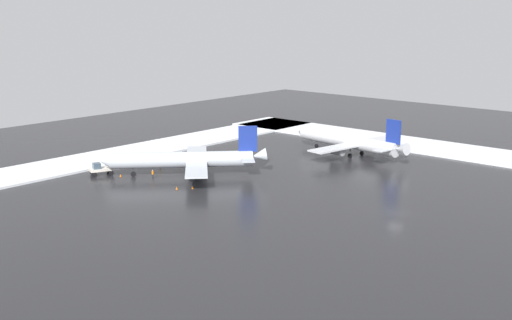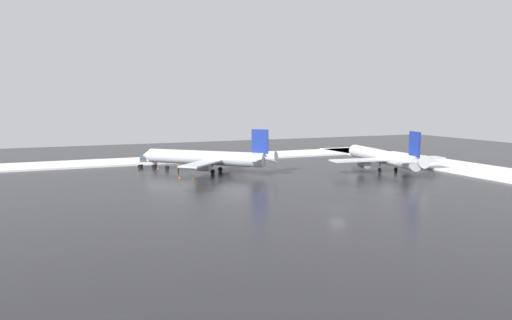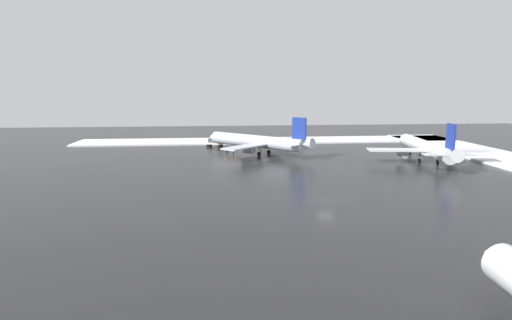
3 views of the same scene
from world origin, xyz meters
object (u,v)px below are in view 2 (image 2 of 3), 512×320
ground_crew_by_nose_gear (178,168)px  traffic_cone_wingtip_side (158,168)px  pushback_tug (146,162)px  airplane_parked_portside (208,158)px  airplane_foreground_jet (384,157)px  traffic_cone_near_nose (180,177)px  ground_crew_beside_wing (203,162)px  traffic_cone_mid_line (193,178)px

ground_crew_by_nose_gear → traffic_cone_wingtip_side: bearing=-17.4°
pushback_tug → ground_crew_by_nose_gear: pushback_tug is taller
airplane_parked_portside → airplane_foreground_jet: bearing=-156.9°
traffic_cone_near_nose → traffic_cone_wingtip_side: bearing=3.9°
airplane_foreground_jet → traffic_cone_near_nose: airplane_foreground_jet is taller
ground_crew_beside_wing → traffic_cone_near_nose: ground_crew_beside_wing is taller
ground_crew_beside_wing → traffic_cone_mid_line: ground_crew_beside_wing is taller
ground_crew_by_nose_gear → traffic_cone_wingtip_side: 6.68m
traffic_cone_wingtip_side → traffic_cone_mid_line: bearing=-168.7°
airplane_foreground_jet → traffic_cone_wingtip_side: airplane_foreground_jet is taller
ground_crew_by_nose_gear → traffic_cone_mid_line: (-10.99, -0.13, -0.70)m
traffic_cone_mid_line → traffic_cone_wingtip_side: 17.14m
airplane_parked_portside → ground_crew_beside_wing: airplane_parked_portside is taller
pushback_tug → ground_crew_beside_wing: (-2.71, -12.86, -0.31)m
pushback_tug → traffic_cone_mid_line: size_ratio=9.24×
traffic_cone_mid_line → airplane_foreground_jet: bearing=-97.7°
airplane_foreground_jet → ground_crew_beside_wing: bearing=63.6°
ground_crew_beside_wing → traffic_cone_mid_line: (-18.03, 7.62, -0.70)m
pushback_tug → traffic_cone_wingtip_side: size_ratio=9.24×
pushback_tug → ground_crew_by_nose_gear: (-9.74, -5.10, -0.31)m
ground_crew_beside_wing → traffic_cone_wingtip_side: bearing=71.9°
ground_crew_by_nose_gear → ground_crew_beside_wing: same height
airplane_parked_portside → ground_crew_by_nose_gear: airplane_parked_portside is taller
ground_crew_by_nose_gear → traffic_cone_wingtip_side: size_ratio=3.11×
traffic_cone_near_nose → traffic_cone_mid_line: same height
ground_crew_beside_wing → traffic_cone_near_nose: (-16.37, 9.94, -0.70)m
airplane_parked_portside → pushback_tug: bearing=-5.9°
airplane_parked_portside → ground_crew_beside_wing: 10.56m
airplane_foreground_jet → traffic_cone_mid_line: bearing=90.3°
traffic_cone_mid_line → ground_crew_by_nose_gear: bearing=0.7°
pushback_tug → ground_crew_by_nose_gear: bearing=138.5°
ground_crew_beside_wing → traffic_cone_wingtip_side: size_ratio=3.11×
airplane_parked_portside → airplane_foreground_jet: (-13.56, -36.49, -0.05)m
ground_crew_beside_wing → pushback_tug: bearing=53.7°
airplane_foreground_jet → ground_crew_by_nose_gear: (16.69, 42.44, -2.18)m
airplane_parked_portside → traffic_cone_wingtip_side: (8.94, 9.16, -2.92)m
traffic_cone_near_nose → traffic_cone_mid_line: bearing=-125.5°
traffic_cone_near_nose → traffic_cone_mid_line: size_ratio=1.00×
airplane_foreground_jet → traffic_cone_wingtip_side: 50.98m
pushback_tug → traffic_cone_near_nose: 19.32m
ground_crew_by_nose_gear → traffic_cone_near_nose: size_ratio=3.11×
airplane_parked_portside → traffic_cone_wingtip_side: airplane_parked_portside is taller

